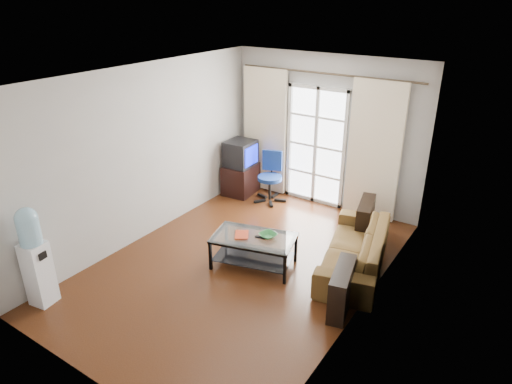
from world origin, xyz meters
TOP-DOWN VIEW (x-y plane):
  - floor at (0.00, 0.00)m, footprint 5.20×5.20m
  - ceiling at (0.00, 0.00)m, footprint 5.20×5.20m
  - wall_back at (0.00, 2.60)m, footprint 3.60×0.02m
  - wall_front at (0.00, -2.60)m, footprint 3.60×0.02m
  - wall_left at (-1.80, 0.00)m, footprint 0.02×5.20m
  - wall_right at (1.80, 0.00)m, footprint 0.02×5.20m
  - french_door at (-0.15, 2.54)m, footprint 1.16×0.06m
  - curtain_rod at (0.00, 2.50)m, footprint 3.30×0.04m
  - curtain_left at (-1.20, 2.48)m, footprint 0.90×0.07m
  - curtain_right at (0.95, 2.48)m, footprint 0.90×0.07m
  - radiator at (0.80, 2.50)m, footprint 0.64×0.12m
  - sofa at (1.37, 0.86)m, footprint 2.35×1.68m
  - coffee_table at (0.16, 0.08)m, footprint 1.28×0.93m
  - bowl at (0.33, 0.19)m, footprint 0.36×0.36m
  - book at (-0.09, -0.03)m, footprint 0.42×0.43m
  - remote at (0.24, 0.11)m, footprint 0.15×0.07m
  - tv_stand at (-1.51, 2.15)m, footprint 0.60×0.83m
  - crt_tv at (-1.51, 2.07)m, footprint 0.55×0.54m
  - task_chair at (-0.83, 2.10)m, footprint 0.82×0.82m
  - water_cooler at (-1.60, -2.10)m, footprint 0.31×0.31m

SIDE VIEW (x-z plane):
  - floor at x=0.00m, z-range 0.00..0.00m
  - task_chair at x=-0.83m, z-range -0.19..0.74m
  - tv_stand at x=-1.51m, z-range 0.00..0.58m
  - sofa at x=1.37m, z-range 0.00..0.58m
  - coffee_table at x=0.16m, z-range 0.07..0.53m
  - radiator at x=0.80m, z-range 0.01..0.65m
  - remote at x=0.24m, z-range 0.47..0.48m
  - book at x=-0.09m, z-range 0.47..0.49m
  - bowl at x=0.33m, z-range 0.47..0.52m
  - water_cooler at x=-1.60m, z-range 0.03..1.36m
  - crt_tv at x=-1.51m, z-range 0.58..1.06m
  - french_door at x=-0.15m, z-range 0.00..2.15m
  - curtain_left at x=-1.20m, z-range 0.02..2.38m
  - curtain_right at x=0.95m, z-range 0.02..2.38m
  - wall_back at x=0.00m, z-range 0.00..2.70m
  - wall_front at x=0.00m, z-range 0.00..2.70m
  - wall_left at x=-1.80m, z-range 0.00..2.70m
  - wall_right at x=1.80m, z-range 0.00..2.70m
  - curtain_rod at x=0.00m, z-range 2.36..2.40m
  - ceiling at x=0.00m, z-range 2.70..2.70m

